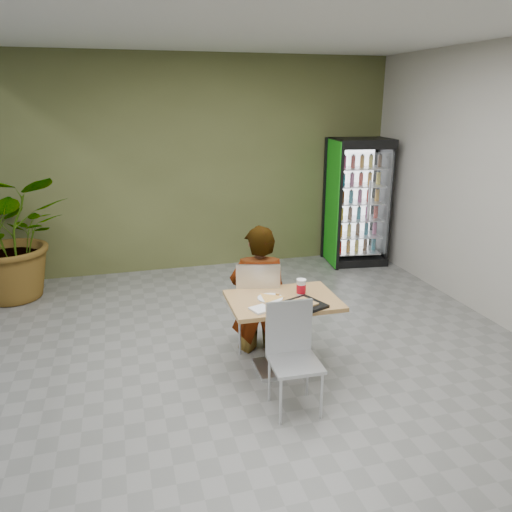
# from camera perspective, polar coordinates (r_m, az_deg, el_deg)

# --- Properties ---
(ground) EXTENTS (7.00, 7.00, 0.00)m
(ground) POSITION_cam_1_polar(r_m,az_deg,el_deg) (4.93, 1.14, -13.71)
(ground) COLOR slate
(ground) RESTS_ON ground
(room_envelope) EXTENTS (6.00, 7.00, 3.20)m
(room_envelope) POSITION_cam_1_polar(r_m,az_deg,el_deg) (4.33, 1.27, 4.73)
(room_envelope) COLOR #BAB5A8
(room_envelope) RESTS_ON ground
(dining_table) EXTENTS (1.05, 0.74, 0.75)m
(dining_table) POSITION_cam_1_polar(r_m,az_deg,el_deg) (4.83, 3.08, -7.22)
(dining_table) COLOR #B2894C
(dining_table) RESTS_ON ground
(chair_far) EXTENTS (0.54, 0.54, 1.00)m
(chair_far) POSITION_cam_1_polar(r_m,az_deg,el_deg) (5.16, 0.21, -4.98)
(chair_far) COLOR silver
(chair_far) RESTS_ON ground
(chair_near) EXTENTS (0.42, 0.43, 0.93)m
(chair_near) POSITION_cam_1_polar(r_m,az_deg,el_deg) (4.31, 4.13, -10.35)
(chair_near) COLOR silver
(chair_near) RESTS_ON ground
(seated_woman) EXTENTS (0.69, 0.53, 1.66)m
(seated_woman) POSITION_cam_1_polar(r_m,az_deg,el_deg) (5.23, 0.33, -5.30)
(seated_woman) COLOR black
(seated_woman) RESTS_ON ground
(pizza_plate) EXTENTS (0.34, 0.29, 0.03)m
(pizza_plate) POSITION_cam_1_polar(r_m,az_deg,el_deg) (4.73, 1.63, -4.73)
(pizza_plate) COLOR white
(pizza_plate) RESTS_ON dining_table
(soda_cup) EXTENTS (0.09, 0.09, 0.16)m
(soda_cup) POSITION_cam_1_polar(r_m,az_deg,el_deg) (4.80, 5.18, -3.64)
(soda_cup) COLOR white
(soda_cup) RESTS_ON dining_table
(napkin_stack) EXTENTS (0.21, 0.21, 0.02)m
(napkin_stack) POSITION_cam_1_polar(r_m,az_deg,el_deg) (4.48, 0.53, -6.11)
(napkin_stack) COLOR white
(napkin_stack) RESTS_ON dining_table
(cafeteria_tray) EXTENTS (0.55, 0.48, 0.03)m
(cafeteria_tray) POSITION_cam_1_polar(r_m,az_deg,el_deg) (4.55, 4.88, -5.78)
(cafeteria_tray) COLOR black
(cafeteria_tray) RESTS_ON dining_table
(beverage_fridge) EXTENTS (0.99, 0.80, 1.98)m
(beverage_fridge) POSITION_cam_1_polar(r_m,az_deg,el_deg) (8.13, 11.57, 6.05)
(beverage_fridge) COLOR black
(beverage_fridge) RESTS_ON ground
(potted_plant) EXTENTS (1.55, 1.35, 1.68)m
(potted_plant) POSITION_cam_1_polar(r_m,az_deg,el_deg) (7.24, -26.08, 1.96)
(potted_plant) COLOR #31692A
(potted_plant) RESTS_ON ground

